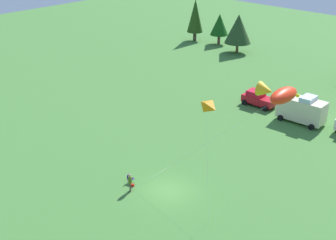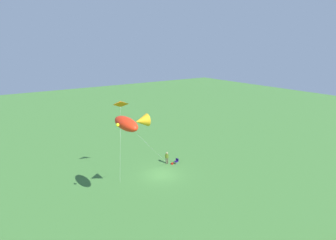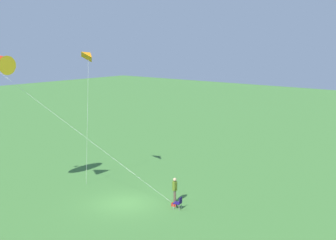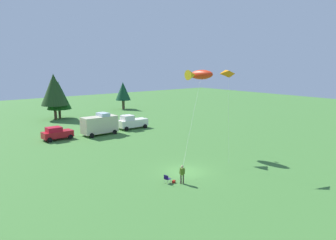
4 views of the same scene
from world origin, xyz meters
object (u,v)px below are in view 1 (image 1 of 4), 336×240
Objects in this scene: van_camper_beige at (302,109)px; kite_large_fish at (279,94)px; kite_delta_orange at (204,106)px; person_kite_flyer at (130,181)px; folding_chair at (130,178)px; backpack_on_grass at (132,185)px; car_red_sedan at (258,98)px.

van_camper_beige is 18.53m from kite_large_fish.
kite_delta_orange is (3.54, -22.45, 8.26)m from van_camper_beige.
person_kite_flyer is 23.75m from van_camper_beige.
backpack_on_grass is at bearing -38.87° from folding_chair.
car_red_sedan is at bearing 95.59° from backpack_on_grass.
kite_large_fish is (5.67, -15.80, 7.84)m from van_camper_beige.
folding_chair is 2.56× the size of backpack_on_grass.
kite_large_fish reaches higher than backpack_on_grass.
person_kite_flyer is at bearing -56.01° from folding_chair.
van_camper_beige reaches higher than folding_chair.
kite_large_fish is (10.34, 6.76, 8.99)m from folding_chair.
person_kite_flyer is 2.12× the size of folding_chair.
car_red_sedan reaches higher than person_kite_flyer.
folding_chair is 0.15× the size of van_camper_beige.
backpack_on_grass is 0.06× the size of van_camper_beige.
kite_delta_orange is (7.62, 0.37, 9.79)m from backpack_on_grass.
person_kite_flyer reaches higher than backpack_on_grass.
kite_large_fish is (9.75, 7.02, 9.37)m from backpack_on_grass.
person_kite_flyer is 1.21m from backpack_on_grass.
folding_chair is 12.50m from kite_delta_orange.
person_kite_flyer is 5.44× the size of backpack_on_grass.
kite_large_fish is at bearing 72.26° from kite_delta_orange.
car_red_sedan is at bearing 125.97° from kite_large_fish.
kite_delta_orange reaches higher than car_red_sedan.
kite_large_fish is at bearing 17.56° from folding_chair.
van_camper_beige is at bearing 79.86° from backpack_on_grass.
kite_large_fish reaches higher than folding_chair.
car_red_sedan is 26.83m from kite_delta_orange.
kite_delta_orange reaches higher than van_camper_beige.
kite_large_fish is at bearing -72.59° from van_camper_beige.
person_kite_flyer is 1.50m from folding_chair.
folding_chair is 0.08× the size of kite_delta_orange.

